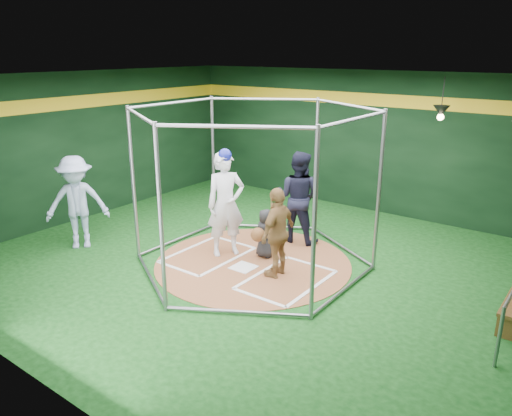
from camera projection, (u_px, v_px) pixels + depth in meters
The scene contains 13 objects.
room_shell at pixel (253, 175), 9.19m from camera, with size 10.10×9.10×3.53m.
clay_disc at pixel (253, 263), 9.72m from camera, with size 3.80×3.80×0.01m, color #975A37.
home_plate at pixel (243, 267), 9.48m from camera, with size 0.43×0.43×0.01m, color white.
batter_box_left at pixel (208, 255), 10.06m from camera, with size 1.17×1.77×0.01m.
batter_box_right at pixel (287, 280), 8.98m from camera, with size 1.17×1.77×0.01m.
batting_cage at pixel (253, 189), 9.26m from camera, with size 4.05×4.67×3.00m.
pendant_lamp_near at pixel (441, 111), 10.37m from camera, with size 0.34×0.34×0.90m.
batter_figure at pixel (226, 203), 9.82m from camera, with size 0.84×0.91×2.16m.
visitor_leopard at pixel (278, 232), 8.94m from camera, with size 0.97×0.40×1.66m, color tan.
catcher_figure at pixel (264, 233), 9.83m from camera, with size 0.48×0.55×0.98m.
umpire at pixel (298, 197), 10.53m from camera, with size 0.95×0.74×1.96m, color black.
bystander_blue at pixel (77, 202), 10.24m from camera, with size 1.25×0.72×1.94m, color #A6B5DB.
steel_railing at pixel (509, 312), 6.74m from camera, with size 0.05×1.03×0.89m.
Camera 1 is at (5.39, -7.12, 3.98)m, focal length 35.00 mm.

